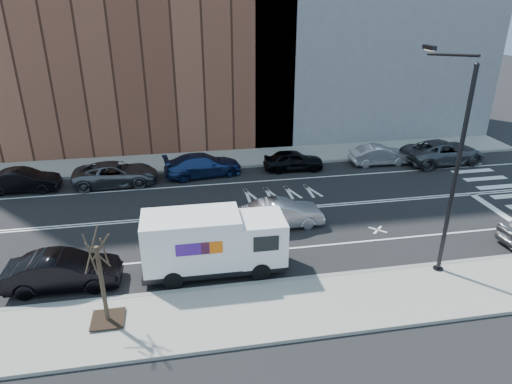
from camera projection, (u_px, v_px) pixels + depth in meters
name	position (u px, v px, depth m)	size (l,w,h in m)	color
ground	(254.00, 211.00, 25.78)	(120.00, 120.00, 0.00)	black
sidewalk_near	(293.00, 308.00, 17.83)	(44.00, 3.60, 0.15)	gray
sidewalk_far	(233.00, 158.00, 33.66)	(44.00, 3.60, 0.15)	gray
curb_near	(282.00, 281.00, 19.44)	(44.00, 0.25, 0.17)	gray
curb_far	(236.00, 167.00, 32.04)	(44.00, 0.25, 0.17)	gray
crosswalk	(506.00, 191.00, 28.37)	(3.00, 14.00, 0.01)	white
road_markings	(254.00, 211.00, 25.77)	(40.00, 8.60, 0.01)	white
streetlight	(451.00, 160.00, 18.64)	(0.44, 4.02, 9.34)	black
street_tree	(103.00, 292.00, 16.50)	(1.20, 1.20, 3.75)	black
fedex_van	(213.00, 242.00, 19.68)	(6.25, 2.28, 2.84)	black
far_parked_b	(24.00, 180.00, 28.14)	(1.48, 4.25, 1.40)	black
far_parked_c	(116.00, 174.00, 29.10)	(2.41, 5.24, 1.46)	#54565D
far_parked_d	(203.00, 165.00, 30.51)	(2.10, 5.16, 1.50)	navy
far_parked_e	(293.00, 160.00, 31.48)	(1.65, 4.11, 1.40)	black
far_parked_f	(379.00, 155.00, 32.53)	(1.46, 4.18, 1.38)	#B5B4BA
far_parked_g	(443.00, 152.00, 32.72)	(2.72, 5.90, 1.64)	#4B4D52
driving_sedan	(282.00, 214.00, 23.91)	(1.53, 4.37, 1.44)	silver
near_parked_rear_a	(63.00, 271.00, 18.94)	(1.61, 4.63, 1.53)	black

